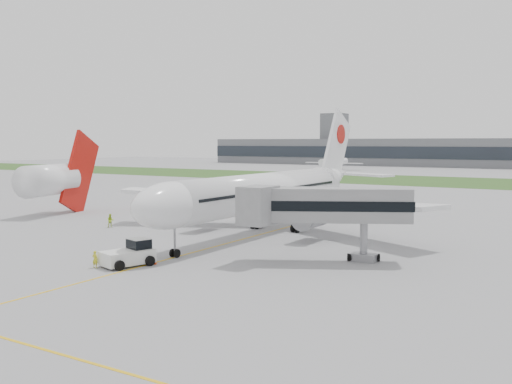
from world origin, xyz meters
The scene contains 14 objects.
ground centered at (0.00, 0.00, 0.00)m, with size 600.00×600.00×0.00m, color #959598.
apron_markings centered at (0.00, -5.00, 0.00)m, with size 70.00×70.00×0.04m, color gold, non-canonical shape.
grass_strip centered at (0.00, 120.00, 0.01)m, with size 600.00×50.00×0.02m, color #304B1C.
terminal_building centered at (0.00, 229.87, 7.00)m, with size 320.00×22.30×14.00m.
control_tower centered at (-90.00, 232.00, 0.00)m, with size 12.00×12.00×56.00m, color slate, non-canonical shape.
airliner centered at (0.00, 4.87, 5.66)m, with size 48.13×53.95×17.88m.
pushback_tug centered at (-1.26, -20.30, 1.17)m, with size 4.48×5.56×2.54m.
jet_bridge centered at (14.16, -9.12, 5.76)m, with size 15.83×11.56×7.79m.
safety_cone_left centered at (-2.90, -22.09, 0.28)m, with size 0.41×0.41×0.56m, color #FF420D.
safety_cone_right centered at (0.50, -18.66, 0.25)m, with size 0.36×0.36×0.49m, color #FF420D.
ground_crew_near centered at (-3.32, -23.00, 0.84)m, with size 0.61×0.40×1.68m, color gold.
ground_crew_far centered at (-21.56, -3.19, 0.97)m, with size 0.94×0.73×1.94m, color #A8CE22.
neighbor_aircraft centered at (-40.32, 2.17, 6.00)m, with size 7.98×18.78×15.15m.
distant_aircraft_left centered at (-64.07, 172.40, 0.00)m, with size 26.85×23.69×10.27m, color white, non-canonical shape.
Camera 1 is at (38.33, -61.25, 12.15)m, focal length 40.00 mm.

